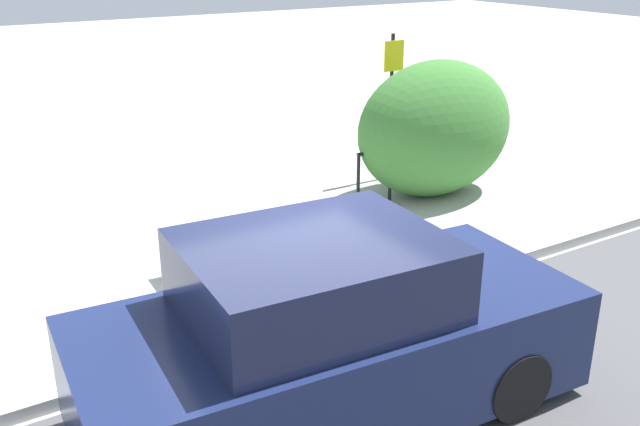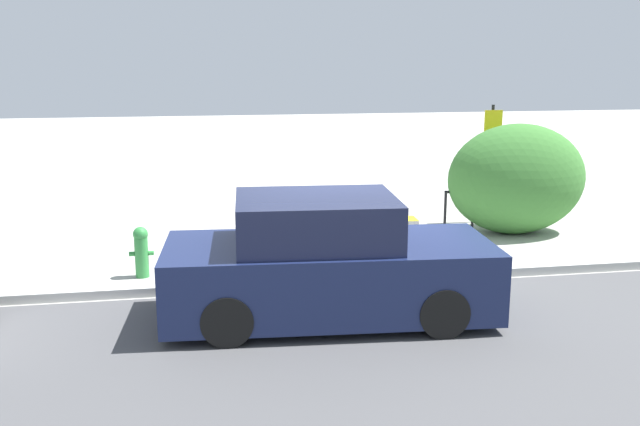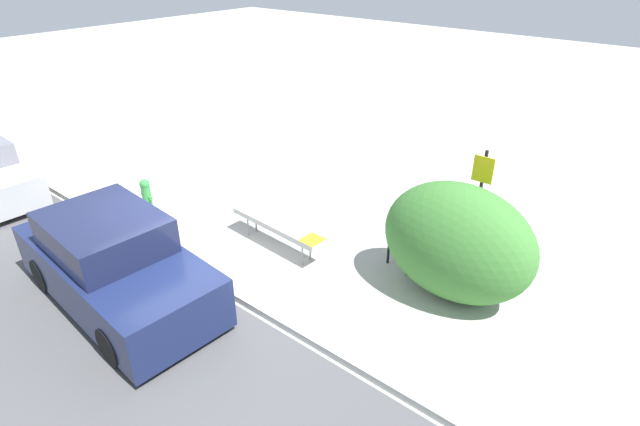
# 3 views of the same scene
# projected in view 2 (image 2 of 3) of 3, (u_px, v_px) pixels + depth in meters

# --- Properties ---
(ground_plane) EXTENTS (60.00, 60.00, 0.00)m
(ground_plane) POSITION_uv_depth(u_px,v_px,m) (343.00, 284.00, 10.25)
(ground_plane) COLOR #ADAAA3
(curb) EXTENTS (60.00, 0.20, 0.13)m
(curb) POSITION_uv_depth(u_px,v_px,m) (343.00, 280.00, 10.24)
(curb) COLOR #B7B7B2
(curb) RESTS_ON ground_plane
(bench) EXTENTS (2.24, 0.51, 0.57)m
(bench) POSITION_uv_depth(u_px,v_px,m) (351.00, 224.00, 11.77)
(bench) COLOR gray
(bench) RESTS_ON ground_plane
(bike_rack) EXTENTS (0.55, 0.17, 0.83)m
(bike_rack) POSITION_uv_depth(u_px,v_px,m) (459.00, 208.00, 12.97)
(bike_rack) COLOR black
(bike_rack) RESTS_ON ground_plane
(sign_post) EXTENTS (0.36, 0.08, 2.30)m
(sign_post) POSITION_uv_depth(u_px,v_px,m) (491.00, 152.00, 13.83)
(sign_post) COLOR black
(sign_post) RESTS_ON ground_plane
(fire_hydrant) EXTENTS (0.36, 0.22, 0.77)m
(fire_hydrant) POSITION_uv_depth(u_px,v_px,m) (141.00, 250.00, 10.51)
(fire_hydrant) COLOR #338C3F
(fire_hydrant) RESTS_ON ground_plane
(shrub_hedge) EXTENTS (2.59, 1.59, 2.03)m
(shrub_hedge) POSITION_uv_depth(u_px,v_px,m) (517.00, 179.00, 13.01)
(shrub_hedge) COLOR #3D7A33
(shrub_hedge) RESTS_ON ground_plane
(parked_car_near) EXTENTS (4.14, 1.98, 1.55)m
(parked_car_near) POSITION_uv_depth(u_px,v_px,m) (326.00, 265.00, 8.82)
(parked_car_near) COLOR black
(parked_car_near) RESTS_ON ground_plane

